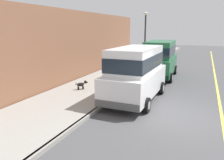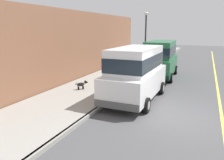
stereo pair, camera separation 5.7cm
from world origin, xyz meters
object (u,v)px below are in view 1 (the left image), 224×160
at_px(car_white_van, 136,71).
at_px(dog_black, 82,84).
at_px(car_green_van, 160,57).
at_px(street_lamp, 145,35).

relative_size(car_white_van, dog_black, 7.84).
distance_m(car_green_van, dog_black, 6.36).
distance_m(car_white_van, dog_black, 3.24).
distance_m(car_green_van, street_lamp, 2.51).
relative_size(dog_black, street_lamp, 0.14).
relative_size(car_green_van, street_lamp, 1.12).
bearing_deg(car_green_van, car_white_van, -90.74).
height_order(car_white_van, street_lamp, street_lamp).
relative_size(car_white_van, street_lamp, 1.12).
height_order(car_white_van, car_green_van, same).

